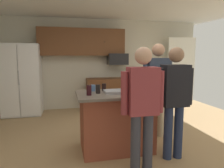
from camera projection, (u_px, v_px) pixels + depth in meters
name	position (u px, v px, depth m)	size (l,w,h in m)	color
floor	(119.00, 144.00, 3.65)	(7.04, 7.04, 0.00)	tan
back_wall	(95.00, 64.00, 6.18)	(6.40, 0.10, 2.60)	beige
french_door_window_panel	(181.00, 70.00, 6.40)	(0.90, 0.06, 2.00)	white
cabinet_run_upper	(82.00, 42.00, 5.82)	(2.40, 0.38, 0.75)	brown
cabinet_run_lower	(117.00, 93.00, 6.12)	(1.80, 0.63, 0.90)	brown
refrigerator	(22.00, 80.00, 5.39)	(0.95, 0.76, 1.85)	white
microwave_over_range	(117.00, 59.00, 6.01)	(0.56, 0.40, 0.32)	black
kitchen_island	(116.00, 121.00, 3.41)	(1.26, 0.88, 0.95)	brown
person_guest_by_door	(142.00, 103.00, 2.63)	(0.57, 0.22, 1.65)	#383842
person_guest_right	(175.00, 96.00, 3.03)	(0.57, 0.22, 1.66)	#232D4C
person_guest_left	(157.00, 84.00, 3.87)	(0.57, 0.23, 1.76)	tan
glass_stout_tall	(144.00, 88.00, 3.38)	(0.06, 0.06, 0.14)	black
glass_short_whisky	(104.00, 87.00, 3.52)	(0.07, 0.07, 0.13)	black
mug_blue_stoneware	(93.00, 88.00, 3.51)	(0.13, 0.09, 0.10)	#4C6B99
glass_pilsner	(98.00, 89.00, 3.28)	(0.07, 0.07, 0.14)	black
tumbler_amber	(89.00, 90.00, 3.12)	(0.08, 0.08, 0.16)	black
mug_ceramic_white	(131.00, 87.00, 3.60)	(0.13, 0.08, 0.11)	#4C6B99
serving_tray	(118.00, 91.00, 3.34)	(0.44, 0.30, 0.04)	#B7B7BC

